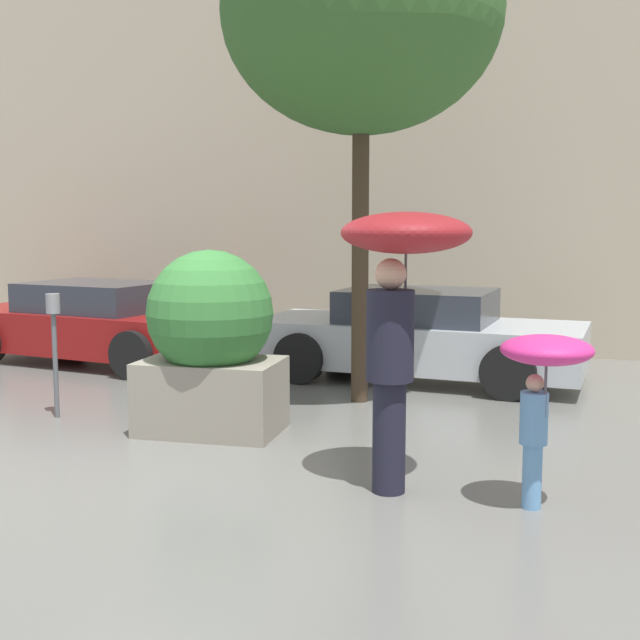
{
  "coord_description": "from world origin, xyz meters",
  "views": [
    {
      "loc": [
        2.91,
        -5.89,
        1.99
      ],
      "look_at": [
        1.1,
        1.6,
        1.05
      ],
      "focal_mm": 45.0,
      "sensor_mm": 36.0,
      "label": 1
    }
  ],
  "objects_px": {
    "person_child": "(544,371)",
    "person_adult": "(401,278)",
    "parked_car_near": "(417,337)",
    "parked_car_far": "(97,324)",
    "parking_meter": "(54,329)",
    "planter_box": "(211,339)",
    "street_tree": "(362,14)"
  },
  "relations": [
    {
      "from": "parked_car_far",
      "to": "street_tree",
      "type": "bearing_deg",
      "value": -99.69
    },
    {
      "from": "person_adult",
      "to": "parked_car_near",
      "type": "height_order",
      "value": "person_adult"
    },
    {
      "from": "planter_box",
      "to": "person_adult",
      "type": "height_order",
      "value": "person_adult"
    },
    {
      "from": "parking_meter",
      "to": "street_tree",
      "type": "bearing_deg",
      "value": 27.08
    },
    {
      "from": "planter_box",
      "to": "parked_car_near",
      "type": "height_order",
      "value": "planter_box"
    },
    {
      "from": "person_child",
      "to": "parking_meter",
      "type": "height_order",
      "value": "parking_meter"
    },
    {
      "from": "person_child",
      "to": "street_tree",
      "type": "bearing_deg",
      "value": 159.53
    },
    {
      "from": "parked_car_far",
      "to": "parking_meter",
      "type": "height_order",
      "value": "parking_meter"
    },
    {
      "from": "parking_meter",
      "to": "person_adult",
      "type": "bearing_deg",
      "value": -20.47
    },
    {
      "from": "person_child",
      "to": "person_adult",
      "type": "bearing_deg",
      "value": -154.32
    },
    {
      "from": "planter_box",
      "to": "person_child",
      "type": "bearing_deg",
      "value": -26.05
    },
    {
      "from": "person_adult",
      "to": "street_tree",
      "type": "bearing_deg",
      "value": 51.46
    },
    {
      "from": "parked_car_near",
      "to": "parked_car_far",
      "type": "xyz_separation_m",
      "value": [
        -4.61,
        0.17,
        0.0
      ]
    },
    {
      "from": "person_adult",
      "to": "parking_meter",
      "type": "distance_m",
      "value": 4.03
    },
    {
      "from": "parked_car_near",
      "to": "parked_car_far",
      "type": "bearing_deg",
      "value": 95.87
    },
    {
      "from": "person_child",
      "to": "parked_car_near",
      "type": "height_order",
      "value": "person_child"
    },
    {
      "from": "person_adult",
      "to": "person_child",
      "type": "xyz_separation_m",
      "value": [
        1.02,
        -0.23,
        -0.6
      ]
    },
    {
      "from": "street_tree",
      "to": "parking_meter",
      "type": "distance_m",
      "value": 4.6
    },
    {
      "from": "person_adult",
      "to": "parked_car_far",
      "type": "bearing_deg",
      "value": 82.99
    },
    {
      "from": "street_tree",
      "to": "planter_box",
      "type": "bearing_deg",
      "value": -124.49
    },
    {
      "from": "planter_box",
      "to": "street_tree",
      "type": "height_order",
      "value": "street_tree"
    },
    {
      "from": "planter_box",
      "to": "parked_car_near",
      "type": "bearing_deg",
      "value": 62.79
    },
    {
      "from": "parked_car_far",
      "to": "parking_meter",
      "type": "bearing_deg",
      "value": -146.01
    },
    {
      "from": "parked_car_near",
      "to": "street_tree",
      "type": "height_order",
      "value": "street_tree"
    },
    {
      "from": "person_child",
      "to": "parked_car_near",
      "type": "xyz_separation_m",
      "value": [
        -1.39,
        4.55,
        -0.44
      ]
    },
    {
      "from": "planter_box",
      "to": "parking_meter",
      "type": "bearing_deg",
      "value": 174.71
    },
    {
      "from": "person_child",
      "to": "street_tree",
      "type": "height_order",
      "value": "street_tree"
    },
    {
      "from": "person_adult",
      "to": "parked_car_far",
      "type": "distance_m",
      "value": 6.79
    },
    {
      "from": "person_adult",
      "to": "parked_car_near",
      "type": "relative_size",
      "value": 0.48
    },
    {
      "from": "person_child",
      "to": "planter_box",
      "type": "bearing_deg",
      "value": -167.55
    },
    {
      "from": "parked_car_near",
      "to": "parking_meter",
      "type": "xyz_separation_m",
      "value": [
        -3.35,
        -2.93,
        0.37
      ]
    },
    {
      "from": "person_child",
      "to": "street_tree",
      "type": "relative_size",
      "value": 0.23
    }
  ]
}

